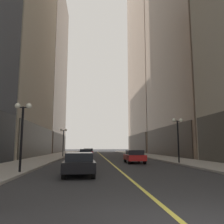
{
  "coord_description": "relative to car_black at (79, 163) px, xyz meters",
  "views": [
    {
      "loc": [
        -2.07,
        -4.85,
        1.7
      ],
      "look_at": [
        1.4,
        33.78,
        7.43
      ],
      "focal_mm": 37.35,
      "sensor_mm": 36.0,
      "label": 1
    }
  ],
  "objects": [
    {
      "name": "car_maroon",
      "position": [
        0.22,
        28.48,
        0.0
      ],
      "size": [
        1.82,
        4.74,
        1.32
      ],
      "color": "maroon",
      "rests_on": "ground"
    },
    {
      "name": "building_right_far",
      "position": [
        19.98,
        50.65,
        36.57
      ],
      "size": [
        13.64,
        26.0,
        74.73
      ],
      "color": "gray",
      "rests_on": "ground"
    },
    {
      "name": "street_lamp_right_mid",
      "position": [
        9.15,
        7.98,
        2.54
      ],
      "size": [
        1.06,
        0.36,
        4.43
      ],
      "color": "black",
      "rests_on": "ground"
    },
    {
      "name": "car_black",
      "position": [
        0.0,
        0.0,
        0.0
      ],
      "size": [
        1.92,
        4.31,
        1.32
      ],
      "color": "black",
      "rests_on": "ground"
    },
    {
      "name": "lane_centre_stripe",
      "position": [
        2.75,
        25.65,
        -0.71
      ],
      "size": [
        0.16,
        70.0,
        0.01
      ],
      "primitive_type": "cube",
      "color": "#E5D64C",
      "rests_on": "ground"
    },
    {
      "name": "street_lamp_left_near",
      "position": [
        -3.65,
        0.87,
        2.54
      ],
      "size": [
        1.06,
        0.36,
        4.43
      ],
      "color": "black",
      "rests_on": "ground"
    },
    {
      "name": "sidewalk_left",
      "position": [
        -5.5,
        25.65,
        -0.64
      ],
      "size": [
        4.5,
        78.0,
        0.15
      ],
      "primitive_type": "cube",
      "color": "#9E9991",
      "rests_on": "ground"
    },
    {
      "name": "building_left_far",
      "position": [
        -14.37,
        50.65,
        22.96
      ],
      "size": [
        13.43,
        26.0,
        47.52
      ],
      "color": "gray",
      "rests_on": "ground"
    },
    {
      "name": "car_blue",
      "position": [
        -0.1,
        19.45,
        -0.0
      ],
      "size": [
        1.94,
        4.17,
        1.32
      ],
      "color": "navy",
      "rests_on": "ground"
    },
    {
      "name": "car_red",
      "position": [
        5.11,
        9.62,
        -0.0
      ],
      "size": [
        1.77,
        4.06,
        1.32
      ],
      "color": "#B21919",
      "rests_on": "ground"
    },
    {
      "name": "street_lamp_left_far",
      "position": [
        -3.65,
        23.02,
        2.54
      ],
      "size": [
        1.06,
        0.36,
        4.43
      ],
      "color": "black",
      "rests_on": "ground"
    },
    {
      "name": "sidewalk_right",
      "position": [
        11.0,
        25.65,
        -0.64
      ],
      "size": [
        4.5,
        78.0,
        0.15
      ],
      "primitive_type": "cube",
      "color": "#9E9991",
      "rests_on": "ground"
    },
    {
      "name": "building_right_mid",
      "position": [
        19.11,
        25.15,
        22.05
      ],
      "size": [
        11.92,
        24.0,
        45.72
      ],
      "color": "gray",
      "rests_on": "ground"
    },
    {
      "name": "ground_plane",
      "position": [
        2.75,
        25.65,
        -0.72
      ],
      "size": [
        200.0,
        200.0,
        0.0
      ],
      "primitive_type": "plane",
      "color": "#2D2D30"
    }
  ]
}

